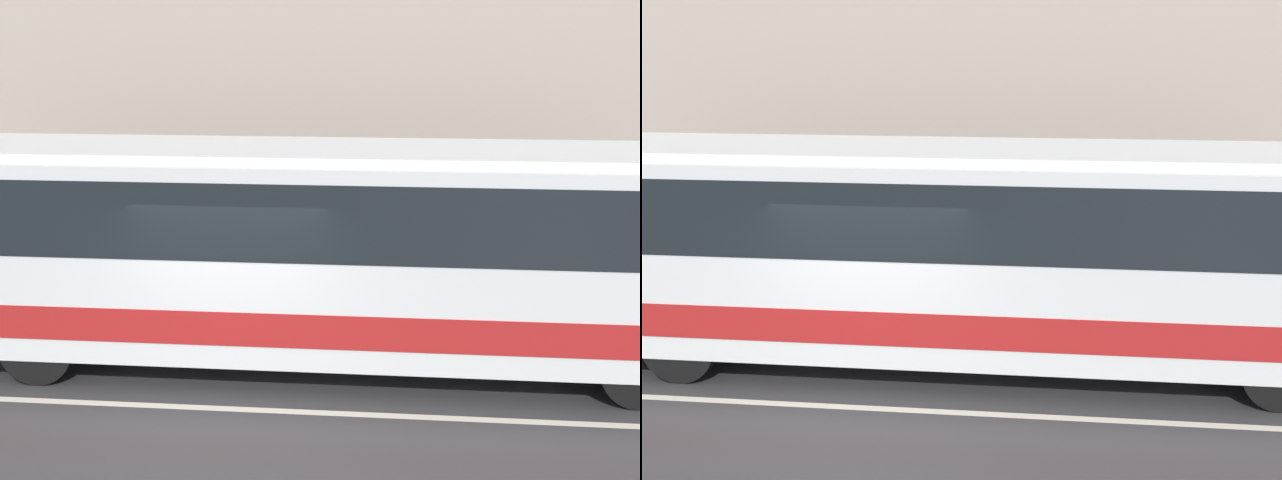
% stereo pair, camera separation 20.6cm
% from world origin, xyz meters
% --- Properties ---
extents(ground_plane, '(60.00, 60.00, 0.00)m').
position_xyz_m(ground_plane, '(0.00, 0.00, 0.00)').
color(ground_plane, '#38383A').
extents(sidewalk, '(60.00, 2.65, 0.15)m').
position_xyz_m(sidewalk, '(0.00, 5.33, 0.07)').
color(sidewalk, '#A09E99').
rests_on(sidewalk, ground_plane).
extents(building_facade, '(60.00, 0.35, 9.39)m').
position_xyz_m(building_facade, '(0.00, 6.80, 4.53)').
color(building_facade, '#B7A899').
rests_on(building_facade, ground_plane).
extents(lane_stripe, '(54.00, 0.14, 0.01)m').
position_xyz_m(lane_stripe, '(0.00, 0.00, 0.00)').
color(lane_stripe, beige).
rests_on(lane_stripe, ground_plane).
extents(transit_bus, '(11.82, 2.61, 3.08)m').
position_xyz_m(transit_bus, '(0.87, 1.74, 1.74)').
color(transit_bus, white).
rests_on(transit_bus, ground_plane).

